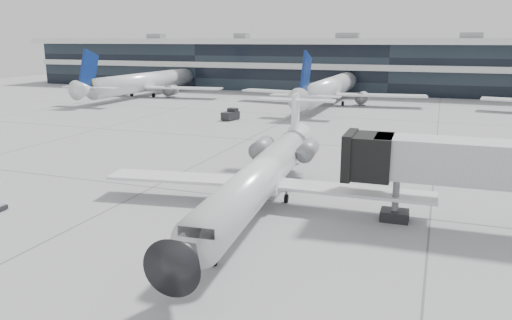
% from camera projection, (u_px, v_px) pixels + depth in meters
% --- Properties ---
extents(ground, '(220.00, 220.00, 0.00)m').
position_uv_depth(ground, '(278.00, 202.00, 34.54)').
color(ground, gray).
rests_on(ground, ground).
extents(terminal, '(170.00, 22.00, 10.00)m').
position_uv_depth(terminal, '(394.00, 68.00, 108.13)').
color(terminal, black).
rests_on(terminal, ground).
extents(bg_jet_left, '(32.00, 40.00, 9.60)m').
position_uv_depth(bg_jet_left, '(148.00, 96.00, 99.85)').
color(bg_jet_left, silver).
rests_on(bg_jet_left, ground).
extents(bg_jet_center, '(32.00, 40.00, 9.60)m').
position_uv_depth(bg_jet_center, '(331.00, 104.00, 87.38)').
color(bg_jet_center, silver).
rests_on(bg_jet_center, ground).
extents(regional_jet, '(22.30, 27.86, 6.43)m').
position_uv_depth(regional_jet, '(263.00, 174.00, 33.26)').
color(regional_jet, silver).
rests_on(regional_jet, ground).
extents(jet_bridge, '(17.06, 3.79, 5.49)m').
position_uv_depth(jet_bridge, '(512.00, 166.00, 28.07)').
color(jet_bridge, '#A3A5A8').
rests_on(jet_bridge, ground).
extents(traffic_cone, '(0.51, 0.51, 0.58)m').
position_uv_depth(traffic_cone, '(312.00, 153.00, 48.02)').
color(traffic_cone, '#E73A0C').
rests_on(traffic_cone, ground).
extents(far_tug, '(2.06, 2.81, 1.61)m').
position_uv_depth(far_tug, '(231.00, 115.00, 69.60)').
color(far_tug, black).
rests_on(far_tug, ground).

